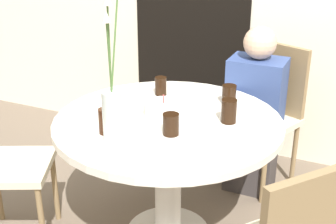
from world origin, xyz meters
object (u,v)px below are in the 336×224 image
at_px(flower_vase, 113,104).
at_px(drink_glass_3, 229,95).
at_px(side_plate, 188,104).
at_px(chair_left_flank, 269,107).
at_px(drink_glass_4, 171,124).
at_px(birthday_cake, 164,109).
at_px(person_woman, 254,117).
at_px(drink_glass_1, 105,121).
at_px(drink_glass_2, 229,111).
at_px(drink_glass_0, 161,86).

xyz_separation_m(flower_vase, drink_glass_3, (0.33, 0.69, -0.14)).
bearing_deg(side_plate, chair_left_flank, 62.10).
bearing_deg(drink_glass_4, chair_left_flank, 75.59).
relative_size(birthday_cake, drink_glass_3, 1.87).
relative_size(drink_glass_3, person_woman, 0.10).
height_order(chair_left_flank, drink_glass_1, chair_left_flank).
xyz_separation_m(flower_vase, drink_glass_2, (0.41, 0.45, -0.14)).
bearing_deg(drink_glass_1, drink_glass_0, 87.99).
distance_m(flower_vase, drink_glass_1, 0.18).
bearing_deg(birthday_cake, person_woman, 64.12).
height_order(chair_left_flank, side_plate, chair_left_flank).
height_order(drink_glass_1, drink_glass_2, drink_glass_1).
bearing_deg(drink_glass_1, drink_glass_4, 21.81).
bearing_deg(drink_glass_2, drink_glass_4, -129.49).
relative_size(birthday_cake, flower_vase, 0.26).
height_order(chair_left_flank, drink_glass_3, chair_left_flank).
distance_m(drink_glass_4, person_woman, 0.92).
height_order(chair_left_flank, drink_glass_2, chair_left_flank).
distance_m(drink_glass_3, person_woman, 0.46).
bearing_deg(person_woman, drink_glass_2, -89.06).
bearing_deg(person_woman, drink_glass_1, -116.72).
relative_size(drink_glass_0, drink_glass_3, 0.98).
distance_m(birthday_cake, drink_glass_4, 0.23).
bearing_deg(chair_left_flank, person_woman, -90.00).
relative_size(chair_left_flank, side_plate, 5.34).
xyz_separation_m(flower_vase, drink_glass_4, (0.20, 0.19, -0.14)).
height_order(drink_glass_2, person_woman, person_woman).
bearing_deg(side_plate, birthday_cake, -106.01).
relative_size(drink_glass_0, drink_glass_4, 1.01).
relative_size(drink_glass_4, person_woman, 0.10).
bearing_deg(chair_left_flank, side_plate, -95.74).
relative_size(side_plate, drink_glass_0, 1.65).
height_order(flower_vase, drink_glass_3, flower_vase).
distance_m(side_plate, person_woman, 0.59).
height_order(flower_vase, person_woman, flower_vase).
distance_m(birthday_cake, drink_glass_0, 0.31).
height_order(birthday_cake, drink_glass_1, drink_glass_1).
bearing_deg(drink_glass_3, birthday_cake, -130.59).
distance_m(drink_glass_1, person_woman, 1.13).
xyz_separation_m(drink_glass_2, person_woman, (-0.01, 0.61, -0.28)).
bearing_deg(flower_vase, birthday_cake, 79.50).
bearing_deg(drink_glass_2, drink_glass_0, 156.45).
bearing_deg(chair_left_flank, drink_glass_2, -71.65).
distance_m(drink_glass_2, drink_glass_4, 0.33).
height_order(drink_glass_0, drink_glass_2, drink_glass_2).
xyz_separation_m(side_plate, drink_glass_0, (-0.20, 0.08, 0.05)).
relative_size(drink_glass_2, person_woman, 0.11).
relative_size(drink_glass_0, drink_glass_1, 0.85).
distance_m(drink_glass_1, drink_glass_3, 0.74).
relative_size(birthday_cake, side_plate, 1.15).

